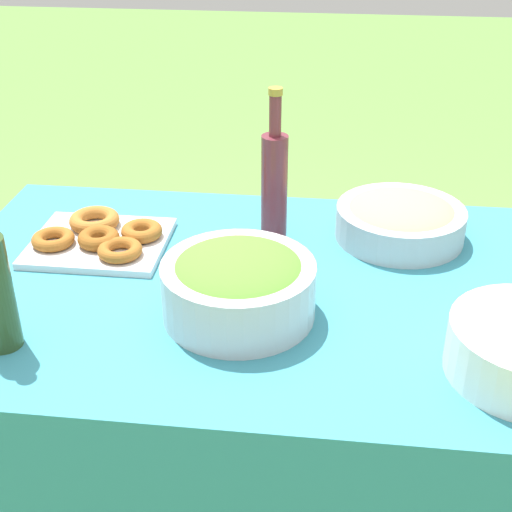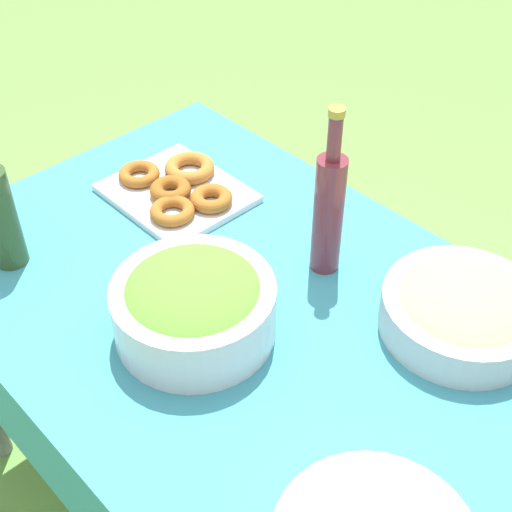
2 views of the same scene
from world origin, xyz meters
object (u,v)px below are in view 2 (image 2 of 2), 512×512
(donut_platter, at_px, (178,189))
(wine_bottle, at_px, (329,210))
(pasta_bowl, at_px, (463,310))
(salad_bowl, at_px, (194,305))

(donut_platter, xyz_separation_m, wine_bottle, (-0.39, -0.07, 0.12))
(pasta_bowl, bearing_deg, donut_platter, 10.03)
(donut_platter, relative_size, wine_bottle, 0.85)
(pasta_bowl, xyz_separation_m, wine_bottle, (0.29, 0.05, 0.09))
(pasta_bowl, height_order, donut_platter, pasta_bowl)
(salad_bowl, bearing_deg, donut_platter, -34.25)
(salad_bowl, distance_m, pasta_bowl, 0.49)
(wine_bottle, bearing_deg, pasta_bowl, -169.76)
(salad_bowl, height_order, donut_platter, salad_bowl)
(salad_bowl, xyz_separation_m, donut_platter, (0.35, -0.24, -0.05))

